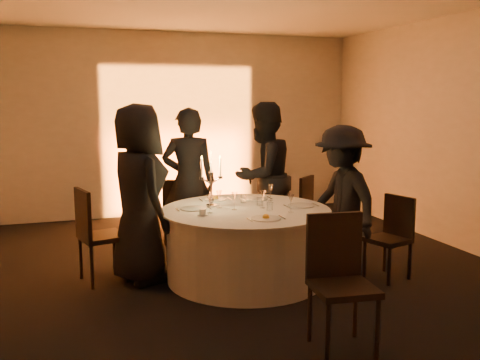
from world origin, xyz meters
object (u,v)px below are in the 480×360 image
object	(u,v)px
guest_back_right	(263,176)
candelabra	(211,187)
banquet_table	(246,244)
guest_left	(139,194)
chair_right	(392,232)
chair_left	(95,230)
chair_back_left	(178,207)
chair_front	(339,273)
guest_right	(342,200)
coffee_cup	(203,212)
guest_back_left	(189,181)
chair_back_right	(299,205)

from	to	relation	value
guest_back_right	candelabra	world-z (taller)	guest_back_right
banquet_table	guest_left	world-z (taller)	guest_left
chair_right	chair_left	bearing A→B (deg)	-122.19
chair_back_left	chair_front	distance (m)	3.40
chair_back_left	guest_right	size ratio (longest dim) A/B	0.53
chair_front	guest_left	distance (m)	2.42
banquet_table	chair_right	xyz separation A→B (m)	(1.52, -0.43, 0.11)
guest_right	coffee_cup	distance (m)	1.58
chair_left	chair_front	distance (m)	2.72
chair_back_left	guest_back_right	xyz separation A→B (m)	(1.00, -0.57, 0.45)
banquet_table	chair_front	xyz separation A→B (m)	(0.19, -1.71, 0.21)
guest_right	coffee_cup	bearing A→B (deg)	-95.78
chair_left	guest_back_left	xyz separation A→B (m)	(1.18, 0.78, 0.34)
guest_back_left	guest_left	bearing A→B (deg)	66.75
chair_back_left	coffee_cup	bearing A→B (deg)	99.80
coffee_cup	guest_left	bearing A→B (deg)	139.75
guest_left	chair_back_left	bearing A→B (deg)	-42.97
banquet_table	guest_right	world-z (taller)	guest_right
chair_back_right	chair_right	bearing A→B (deg)	60.73
chair_left	guest_back_left	bearing A→B (deg)	-72.06
candelabra	chair_front	bearing A→B (deg)	-75.53
guest_back_right	coffee_cup	bearing A→B (deg)	19.33
banquet_table	chair_back_left	xyz separation A→B (m)	(-0.41, 1.63, 0.11)
chair_back_left	coffee_cup	xyz separation A→B (m)	(-0.10, -1.80, 0.31)
chair_front	guest_back_right	world-z (taller)	guest_back_right
chair_left	guest_back_left	size ratio (longest dim) A/B	0.55
guest_left	banquet_table	bearing A→B (deg)	-121.84
chair_left	chair_back_right	xyz separation A→B (m)	(2.71, 0.84, -0.06)
chair_back_left	guest_right	bearing A→B (deg)	142.96
chair_front	guest_right	size ratio (longest dim) A/B	0.63
banquet_table	guest_back_right	bearing A→B (deg)	61.02
chair_left	coffee_cup	bearing A→B (deg)	-133.77
chair_back_left	chair_front	xyz separation A→B (m)	(0.60, -3.34, 0.10)
guest_back_right	coffee_cup	xyz separation A→B (m)	(-1.10, -1.24, -0.14)
coffee_cup	candelabra	bearing A→B (deg)	64.32
chair_front	guest_left	bearing A→B (deg)	127.89
candelabra	guest_back_left	bearing A→B (deg)	92.76
chair_right	candelabra	distance (m)	2.02
chair_left	candelabra	xyz separation A→B (m)	(1.23, -0.14, 0.41)
banquet_table	chair_left	bearing A→B (deg)	166.13
chair_left	guest_right	world-z (taller)	guest_right
chair_back_left	candelabra	distance (m)	1.48
guest_right	chair_left	bearing A→B (deg)	-108.41
chair_front	guest_right	bearing A→B (deg)	66.77
banquet_table	guest_right	size ratio (longest dim) A/B	1.09
chair_back_left	chair_back_right	world-z (taller)	chair_back_right
guest_left	coffee_cup	world-z (taller)	guest_left
guest_right	guest_back_left	bearing A→B (deg)	-139.50
coffee_cup	guest_back_left	bearing A→B (deg)	83.42
chair_back_left	chair_front	size ratio (longest dim) A/B	0.85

